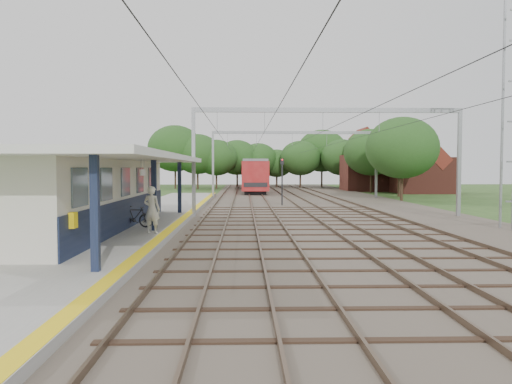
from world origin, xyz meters
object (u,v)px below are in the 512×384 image
object	(u,v)px
bicycle	(135,217)
train	(252,174)
signal_post	(282,177)
person	(152,210)

from	to	relation	value
bicycle	train	bearing A→B (deg)	2.77
bicycle	train	xyz separation A→B (m)	(6.52, 51.60, 1.43)
signal_post	bicycle	bearing A→B (deg)	-100.98
bicycle	train	distance (m)	52.03
person	bicycle	distance (m)	2.53
bicycle	train	world-z (taller)	train
bicycle	signal_post	size ratio (longest dim) A/B	0.44
train	signal_post	world-z (taller)	train
person	signal_post	xyz separation A→B (m)	(7.17, 19.51, 1.03)
person	signal_post	distance (m)	20.81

